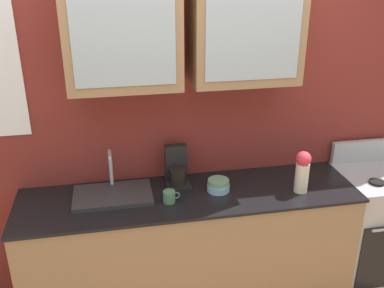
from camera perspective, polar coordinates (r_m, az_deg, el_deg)
name	(u,v)px	position (r m, az deg, el deg)	size (l,w,h in m)	color
back_wall_unit	(181,93)	(3.07, -1.49, 6.68)	(4.64, 0.44, 2.79)	maroon
counter	(190,248)	(3.29, -0.26, -13.44)	(2.35, 0.62, 0.91)	#93704C
stove_range	(377,225)	(3.82, 22.96, -9.73)	(0.67, 0.60, 1.09)	#ADAFB5
sink_faucet	(113,194)	(3.05, -10.28, -6.45)	(0.53, 0.33, 0.30)	#2D2D30
bowl_stack	(218,185)	(3.07, 3.45, -5.38)	(0.16, 0.16, 0.08)	#8CB7E0
vase	(302,171)	(3.10, 14.18, -3.38)	(0.10, 0.10, 0.30)	beige
cup_near_sink	(169,197)	(2.94, -2.95, -6.85)	(0.12, 0.08, 0.08)	#4C7F59
coffee_maker	(177,171)	(3.12, -1.98, -3.52)	(0.17, 0.20, 0.29)	black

